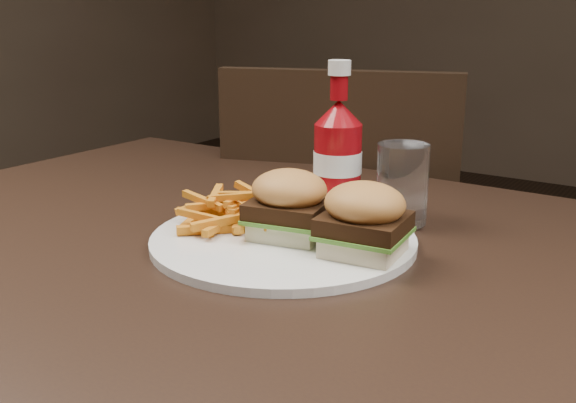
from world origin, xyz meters
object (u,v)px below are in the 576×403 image
Objects in this scene: plate at (283,240)px; tumbler at (402,184)px; dining_table at (270,257)px; chair_far at (351,284)px; ketchup_bottle at (337,171)px.

plate is 0.17m from tumbler.
tumbler is at bearing 54.98° from dining_table.
plate reaches higher than chair_far.
chair_far is 3.57× the size of ketchup_bottle.
dining_table reaches higher than chair_far.
dining_table is at bearing -94.14° from ketchup_bottle.
ketchup_bottle is 0.09m from tumbler.
plate is 2.48× the size of ketchup_bottle.
plate is at bearing -120.91° from tumbler.
ketchup_bottle is at bearing 96.45° from chair_far.
chair_far is at bearing 115.44° from ketchup_bottle.
chair_far is 4.41× the size of tumbler.
dining_table is at bearing -125.02° from tumbler.
chair_far is at bearing 124.37° from tumbler.
chair_far is 1.44× the size of plate.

